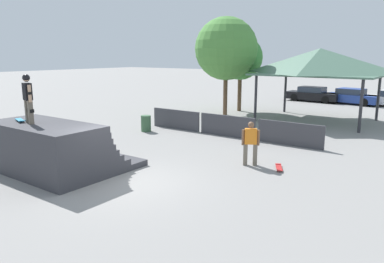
# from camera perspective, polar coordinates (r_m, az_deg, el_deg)

# --- Properties ---
(ground_plane) EXTENTS (160.00, 160.00, 0.00)m
(ground_plane) POSITION_cam_1_polar(r_m,az_deg,el_deg) (12.21, -10.55, -7.66)
(ground_plane) COLOR gray
(quarter_pipe_ramp) EXTENTS (4.25, 3.74, 1.73)m
(quarter_pipe_ramp) POSITION_cam_1_polar(r_m,az_deg,el_deg) (13.77, -20.31, -2.62)
(quarter_pipe_ramp) COLOR #38383D
(quarter_pipe_ramp) RESTS_ON ground
(skater_on_deck) EXTENTS (0.71, 0.34, 1.64)m
(skater_on_deck) POSITION_cam_1_polar(r_m,az_deg,el_deg) (13.52, -23.76, 5.06)
(skater_on_deck) COLOR #6B6051
(skater_on_deck) RESTS_ON quarter_pipe_ramp
(skateboard_on_deck) EXTENTS (0.79, 0.43, 0.09)m
(skateboard_on_deck) POSITION_cam_1_polar(r_m,az_deg,el_deg) (14.13, -24.73, 1.60)
(skateboard_on_deck) COLOR silver
(skateboard_on_deck) RESTS_ON quarter_pipe_ramp
(bystander_walking) EXTENTS (0.61, 0.42, 1.63)m
(bystander_walking) POSITION_cam_1_polar(r_m,az_deg,el_deg) (13.76, 8.92, -1.48)
(bystander_walking) COLOR #6B6051
(bystander_walking) RESTS_ON ground
(skateboard_on_ground) EXTENTS (0.57, 0.84, 0.09)m
(skateboard_on_ground) POSITION_cam_1_polar(r_m,az_deg,el_deg) (13.73, 13.11, -5.33)
(skateboard_on_ground) COLOR green
(skateboard_on_ground) RESTS_ON ground
(barrier_fence) EXTENTS (9.54, 0.12, 1.05)m
(barrier_fence) POSITION_cam_1_polar(r_m,az_deg,el_deg) (18.63, 5.38, 0.86)
(barrier_fence) COLOR #3D3D42
(barrier_fence) RESTS_ON ground
(pavilion_shelter) EXTENTS (7.03, 5.39, 4.37)m
(pavilion_shelter) POSITION_cam_1_polar(r_m,az_deg,el_deg) (23.94, 18.88, 9.99)
(pavilion_shelter) COLOR #2D2D33
(pavilion_shelter) RESTS_ON ground
(tree_beside_pavilion) EXTENTS (4.10, 4.10, 6.43)m
(tree_beside_pavilion) POSITION_cam_1_polar(r_m,az_deg,el_deg) (25.09, 5.22, 12.44)
(tree_beside_pavilion) COLOR brown
(tree_beside_pavilion) RESTS_ON ground
(tree_far_back) EXTENTS (3.12, 3.12, 5.35)m
(tree_far_back) POSITION_cam_1_polar(r_m,az_deg,el_deg) (27.02, 7.39, 11.08)
(tree_far_back) COLOR brown
(tree_far_back) RESTS_ON ground
(trash_bin) EXTENTS (0.52, 0.52, 0.85)m
(trash_bin) POSITION_cam_1_polar(r_m,az_deg,el_deg) (19.90, -7.03, 1.22)
(trash_bin) COLOR #385B3D
(trash_bin) RESTS_ON ground
(parked_car_black) EXTENTS (4.66, 1.95, 1.27)m
(parked_car_black) POSITION_cam_1_polar(r_m,az_deg,el_deg) (34.18, 17.94, 5.39)
(parked_car_black) COLOR black
(parked_car_black) RESTS_ON ground
(parked_car_blue) EXTENTS (4.59, 2.46, 1.27)m
(parked_car_blue) POSITION_cam_1_polar(r_m,az_deg,el_deg) (33.51, 23.16, 4.90)
(parked_car_blue) COLOR navy
(parked_car_blue) RESTS_ON ground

